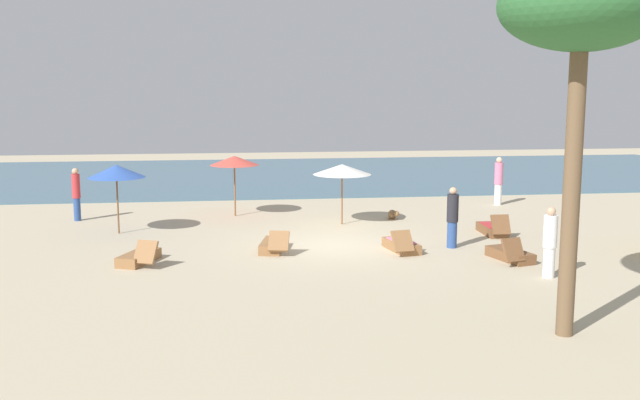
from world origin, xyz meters
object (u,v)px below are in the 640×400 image
lounger_4 (510,254)px  lounger_5 (273,245)px  lounger_3 (401,245)px  person_2 (550,242)px  dog (393,214)px  umbrella_1 (234,161)px  person_1 (452,217)px  umbrella_2 (116,171)px  lounger_0 (139,257)px  palm_0 (581,13)px  person_0 (76,193)px  umbrella_3 (342,169)px  lounger_2 (493,229)px  person_3 (498,181)px

lounger_4 → lounger_5: size_ratio=0.97×
lounger_3 → person_2: (2.97, -3.31, 0.73)m
person_2 → dog: 8.61m
umbrella_1 → person_1: (6.29, -6.07, -1.11)m
lounger_3 → person_2: person_2 is taller
umbrella_2 → person_2: bearing=-31.2°
umbrella_1 → lounger_0: umbrella_1 is taller
palm_0 → person_2: bearing=69.8°
person_0 → lounger_3: bearing=-30.7°
person_0 → dog: person_0 is taller
umbrella_1 → umbrella_3: 4.17m
umbrella_1 → dog: size_ratio=3.03×
umbrella_1 → lounger_4: (7.40, -7.83, -1.86)m
umbrella_3 → person_2: bearing=-61.9°
lounger_2 → lounger_5: lounger_2 is taller
lounger_5 → lounger_3: bearing=-7.5°
umbrella_1 → person_1: umbrella_1 is taller
lounger_5 → person_3: 11.77m
lounger_5 → person_1: (5.26, -0.21, 0.74)m
palm_0 → dog: size_ratio=9.66×
lounger_5 → person_2: person_2 is taller
umbrella_2 → lounger_2: bearing=-7.9°
lounger_2 → person_3: bearing=68.1°
umbrella_1 → person_3: umbrella_1 is taller
lounger_3 → palm_0: size_ratio=0.25×
lounger_4 → palm_0: 8.43m
lounger_5 → dog: lounger_5 is taller
umbrella_2 → person_2: 13.42m
lounger_2 → person_1: size_ratio=0.91×
lounger_4 → person_2: 1.98m
person_2 → lounger_2: bearing=84.7°
umbrella_3 → lounger_0: size_ratio=1.18×
lounger_3 → lounger_4: lounger_4 is taller
umbrella_3 → dog: (1.94, 0.74, -1.72)m
person_3 → palm_0: size_ratio=0.27×
dog → person_3: bearing=27.7°
lounger_5 → lounger_2: bearing=11.7°
lounger_0 → person_2: size_ratio=0.98×
umbrella_2 → lounger_2: 12.19m
person_1 → person_2: 3.84m
lounger_4 → umbrella_1: bearing=133.4°
lounger_3 → person_3: person_3 is taller
lounger_4 → person_3: (3.01, 9.03, 0.80)m
lounger_2 → lounger_3: lounger_2 is taller
person_1 → lounger_2: bearing=42.0°
person_2 → person_3: bearing=75.9°
lounger_4 → palm_0: palm_0 is taller
lounger_4 → dog: bearing=105.8°
umbrella_3 → lounger_4: size_ratio=1.20×
umbrella_3 → lounger_0: (-6.26, -4.83, -1.72)m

